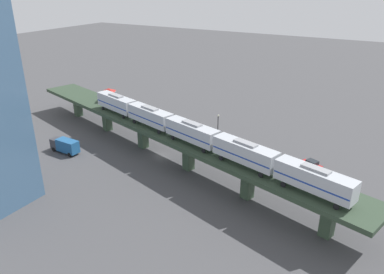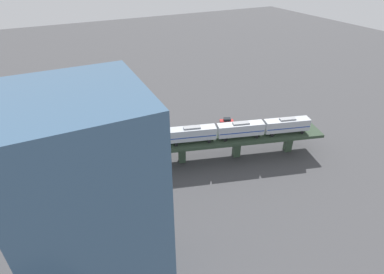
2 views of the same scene
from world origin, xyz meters
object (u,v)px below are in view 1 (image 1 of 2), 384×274
at_px(subway_train, 192,132).
at_px(delivery_truck, 65,145).
at_px(street_lamp, 218,126).
at_px(street_car_red, 311,165).
at_px(street_car_black, 208,145).
at_px(signal_hut, 109,94).

bearing_deg(subway_train, delivery_truck, 99.23).
bearing_deg(street_lamp, street_car_red, -96.64).
relative_size(street_car_black, delivery_truck, 0.64).
relative_size(signal_hut, street_car_black, 0.85).
bearing_deg(street_car_red, street_lamp, 83.36).
xyz_separation_m(subway_train, street_car_red, (14.54, -19.72, -8.34)).
distance_m(street_car_red, delivery_truck, 53.10).
xyz_separation_m(street_car_black, street_lamp, (4.51, -0.15, 3.17)).
relative_size(subway_train, street_car_red, 12.78).
xyz_separation_m(signal_hut, delivery_truck, (-17.98, -2.31, -6.78)).
xyz_separation_m(signal_hut, street_car_black, (-0.49, -29.03, -7.60)).
bearing_deg(signal_hut, subway_train, -112.32).
bearing_deg(street_car_red, delivery_truck, 111.40).
relative_size(street_car_black, street_car_red, 0.99).
bearing_deg(street_car_black, delivery_truck, 123.20).
bearing_deg(street_car_black, subway_train, -166.69).
bearing_deg(subway_train, street_car_black, 13.31).
bearing_deg(signal_hut, delivery_truck, -172.68).
height_order(subway_train, street_car_red, subway_train).
bearing_deg(delivery_truck, subway_train, -80.77).
relative_size(signal_hut, street_car_red, 0.84).
bearing_deg(street_car_red, subway_train, 126.40).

